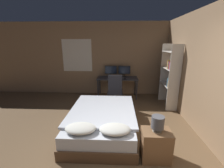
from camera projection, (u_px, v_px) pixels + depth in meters
name	position (u px, v px, depth m)	size (l,w,h in m)	color
wall_back	(119.00, 59.00, 5.66)	(12.00, 0.08, 2.70)	#8E7051
wall_side_right	(201.00, 72.00, 3.26)	(0.06, 12.00, 2.70)	#8E7051
bed	(102.00, 121.00, 3.39)	(1.45, 2.01, 0.59)	brown
nightstand	(156.00, 145.00, 2.57)	(0.49, 0.36, 0.55)	brown
bedside_lamp	(158.00, 122.00, 2.45)	(0.21, 0.21, 0.27)	gray
desk	(117.00, 80.00, 5.48)	(1.47, 0.63, 0.73)	#38383D
monitor_left	(111.00, 70.00, 5.61)	(0.45, 0.16, 0.40)	black
monitor_right	(124.00, 70.00, 5.59)	(0.45, 0.16, 0.40)	black
keyboard	(117.00, 79.00, 5.25)	(0.36, 0.13, 0.02)	black
computer_mouse	(125.00, 79.00, 5.24)	(0.07, 0.05, 0.04)	black
office_chair	(115.00, 93.00, 4.79)	(0.52, 0.52, 1.03)	black
bookshelf	(171.00, 73.00, 4.53)	(0.33, 0.90, 1.94)	beige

